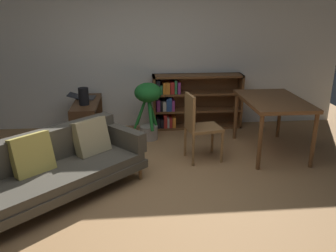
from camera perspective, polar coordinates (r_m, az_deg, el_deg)
name	(u,v)px	position (r m, az deg, el deg)	size (l,w,h in m)	color
ground_plane	(156,202)	(3.98, -1.93, -12.12)	(8.16, 8.16, 0.00)	#A87A4C
back_wall_panel	(146,49)	(6.15, -3.61, 12.30)	(6.80, 0.10, 2.70)	silver
fabric_couch	(55,165)	(4.14, -17.68, -6.03)	(1.99, 1.91, 0.77)	olive
media_console	(88,121)	(5.77, -12.79, 0.75)	(0.38, 1.10, 0.63)	#56351E
open_laptop	(83,97)	(5.89, -13.50, 4.56)	(0.43, 0.30, 0.08)	#333338
desk_speaker	(84,96)	(5.47, -13.42, 4.66)	(0.15, 0.15, 0.26)	black
potted_floor_plant	(148,103)	(5.56, -3.21, 3.69)	(0.45, 0.49, 0.92)	#9E9389
dining_table	(273,105)	(5.24, 16.55, 3.27)	(0.82, 1.25, 0.80)	brown
dining_chair_near	(198,124)	(4.82, 4.92, 0.26)	(0.51, 0.45, 0.94)	olive
bookshelf	(190,101)	(6.20, 3.54, 4.02)	(1.54, 0.33, 0.93)	brown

